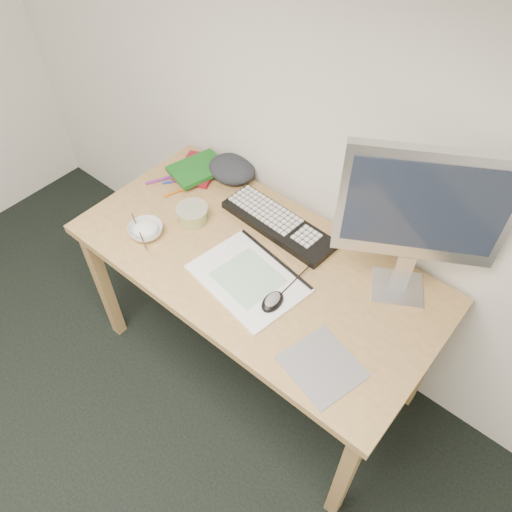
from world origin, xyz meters
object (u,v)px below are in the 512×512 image
Objects in this scene: sketchpad at (248,279)px; monitor at (423,211)px; desk at (256,274)px; keyboard at (279,224)px; rice_bowl at (146,231)px.

sketchpad is 0.66× the size of monitor.
desk is 0.22m from keyboard.
rice_bowl is (-0.45, -0.08, 0.02)m from sketchpad.
sketchpad is 2.94× the size of rice_bowl.
desk is at bearing 122.72° from sketchpad.
desk is 3.56× the size of sketchpad.
desk is 2.88× the size of keyboard.
monitor is at bearing 7.02° from keyboard.
monitor is at bearing 24.04° from rice_bowl.
sketchpad is at bearing -174.03° from monitor.
desk is 0.13m from sketchpad.
monitor reaches higher than rice_bowl.
monitor is 1.02m from rice_bowl.
rice_bowl is (-0.88, -0.39, -0.35)m from monitor.
rice_bowl is (-0.37, -0.36, 0.01)m from keyboard.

